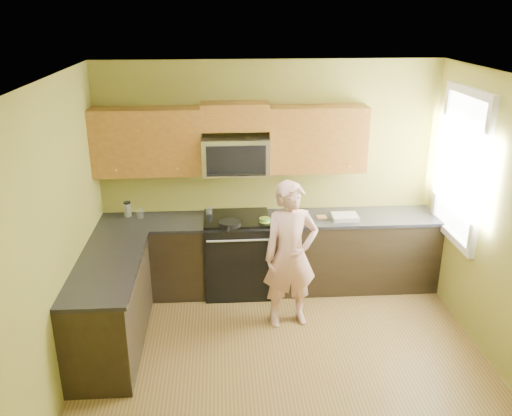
{
  "coord_description": "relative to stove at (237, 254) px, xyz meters",
  "views": [
    {
      "loc": [
        -0.57,
        -4.09,
        3.25
      ],
      "look_at": [
        -0.2,
        1.3,
        1.2
      ],
      "focal_mm": 37.45,
      "sensor_mm": 36.0,
      "label": 1
    }
  ],
  "objects": [
    {
      "name": "cabinet_left_run",
      "position": [
        -1.3,
        -1.08,
        -0.03
      ],
      "size": [
        0.6,
        1.6,
        0.88
      ],
      "primitive_type": "cube",
      "color": "black",
      "rests_on": "floor"
    },
    {
      "name": "wall_back",
      "position": [
        0.4,
        0.32,
        0.88
      ],
      "size": [
        4.0,
        0.0,
        4.0
      ],
      "primitive_type": "plane",
      "rotation": [
        1.57,
        0.0,
        0.0
      ],
      "color": "olive",
      "rests_on": "ground"
    },
    {
      "name": "woman",
      "position": [
        0.54,
        -0.75,
        0.33
      ],
      "size": [
        0.64,
        0.47,
        1.61
      ],
      "primitive_type": "imported",
      "rotation": [
        0.0,
        0.0,
        0.16
      ],
      "color": "#FD8C7E",
      "rests_on": "floor"
    },
    {
      "name": "upper_cab_right",
      "position": [
        0.94,
        0.16,
        0.97
      ],
      "size": [
        1.12,
        0.33,
        0.75
      ],
      "primitive_type": null,
      "color": "#926121",
      "rests_on": "wall_back"
    },
    {
      "name": "dish_towel",
      "position": [
        1.26,
        -0.07,
        0.47
      ],
      "size": [
        0.3,
        0.24,
        0.05
      ],
      "primitive_type": "cube",
      "rotation": [
        0.0,
        0.0,
        -0.01
      ],
      "color": "white",
      "rests_on": "countertop_back"
    },
    {
      "name": "microwave",
      "position": [
        0.0,
        0.12,
        0.97
      ],
      "size": [
        0.76,
        0.4,
        0.42
      ],
      "primitive_type": null,
      "color": "silver",
      "rests_on": "wall_back"
    },
    {
      "name": "toast_slice",
      "position": [
        1.0,
        -0.01,
        0.45
      ],
      "size": [
        0.11,
        0.11,
        0.01
      ],
      "primitive_type": "cube",
      "rotation": [
        0.0,
        0.0,
        0.04
      ],
      "color": "#B27F47",
      "rests_on": "countertop_back"
    },
    {
      "name": "countertop_left",
      "position": [
        -1.29,
        -1.08,
        0.43
      ],
      "size": [
        0.62,
        1.6,
        0.04
      ],
      "primitive_type": "cube",
      "color": "black",
      "rests_on": "cabinet_left_run"
    },
    {
      "name": "glass_a",
      "position": [
        -1.12,
        0.13,
        0.51
      ],
      "size": [
        0.09,
        0.09,
        0.12
      ],
      "primitive_type": "cylinder",
      "rotation": [
        0.0,
        0.0,
        0.38
      ],
      "color": "silver",
      "rests_on": "countertop_back"
    },
    {
      "name": "frying_pan",
      "position": [
        -0.09,
        -0.26,
        0.47
      ],
      "size": [
        0.29,
        0.45,
        0.06
      ],
      "primitive_type": null,
      "rotation": [
        0.0,
        0.0,
        -0.11
      ],
      "color": "black",
      "rests_on": "stove"
    },
    {
      "name": "wall_left",
      "position": [
        -1.6,
        -1.68,
        0.88
      ],
      "size": [
        0.0,
        4.0,
        4.0
      ],
      "primitive_type": "plane",
      "rotation": [
        1.57,
        0.0,
        1.57
      ],
      "color": "olive",
      "rests_on": "ground"
    },
    {
      "name": "countertop_back",
      "position": [
        0.4,
        0.01,
        0.43
      ],
      "size": [
        4.0,
        0.62,
        0.04
      ],
      "primitive_type": "cube",
      "color": "black",
      "rests_on": "cabinet_back_run"
    },
    {
      "name": "travel_mug",
      "position": [
        -1.28,
        0.19,
        0.45
      ],
      "size": [
        0.1,
        0.1,
        0.18
      ],
      "primitive_type": null,
      "rotation": [
        0.0,
        0.0,
        -0.22
      ],
      "color": "silver",
      "rests_on": "countertop_back"
    },
    {
      "name": "cabinet_back_run",
      "position": [
        0.4,
        0.02,
        -0.03
      ],
      "size": [
        4.0,
        0.6,
        0.88
      ],
      "primitive_type": "cube",
      "color": "black",
      "rests_on": "floor"
    },
    {
      "name": "napkin_b",
      "position": [
        0.66,
        -0.07,
        0.48
      ],
      "size": [
        0.13,
        0.14,
        0.07
      ],
      "primitive_type": "ellipsoid",
      "rotation": [
        0.0,
        0.0,
        0.09
      ],
      "color": "silver",
      "rests_on": "countertop_back"
    },
    {
      "name": "floor",
      "position": [
        0.4,
        -1.68,
        -0.47
      ],
      "size": [
        4.0,
        4.0,
        0.0
      ],
      "primitive_type": "plane",
      "color": "olive",
      "rests_on": "ground"
    },
    {
      "name": "upper_cab_left",
      "position": [
        -0.99,
        0.16,
        0.97
      ],
      "size": [
        1.22,
        0.33,
        0.75
      ],
      "primitive_type": null,
      "color": "#926121",
      "rests_on": "wall_back"
    },
    {
      "name": "butter_tub",
      "position": [
        0.32,
        -0.17,
        0.45
      ],
      "size": [
        0.16,
        0.16,
        0.09
      ],
      "primitive_type": null,
      "rotation": [
        0.0,
        0.0,
        0.22
      ],
      "color": "#F0FF43",
      "rests_on": "countertop_back"
    },
    {
      "name": "wall_front",
      "position": [
        0.4,
        -3.67,
        0.88
      ],
      "size": [
        4.0,
        0.0,
        4.0
      ],
      "primitive_type": "plane",
      "rotation": [
        -1.57,
        0.0,
        0.0
      ],
      "color": "olive",
      "rests_on": "ground"
    },
    {
      "name": "window",
      "position": [
        2.38,
        -0.48,
        1.17
      ],
      "size": [
        0.06,
        1.06,
        1.66
      ],
      "primitive_type": null,
      "color": "white",
      "rests_on": "wall_right"
    },
    {
      "name": "napkin_a",
      "position": [
        0.63,
        -0.05,
        0.48
      ],
      "size": [
        0.15,
        0.15,
        0.06
      ],
      "primitive_type": "ellipsoid",
      "rotation": [
        0.0,
        0.0,
        0.38
      ],
      "color": "silver",
      "rests_on": "countertop_back"
    },
    {
      "name": "glass_c",
      "position": [
        -0.32,
        0.12,
        0.51
      ],
      "size": [
        0.09,
        0.09,
        0.12
      ],
      "primitive_type": "cylinder",
      "rotation": [
        0.0,
        0.0,
        -0.26
      ],
      "color": "silver",
      "rests_on": "countertop_back"
    },
    {
      "name": "stove",
      "position": [
        0.0,
        0.0,
        0.0
      ],
      "size": [
        0.76,
        0.65,
        0.95
      ],
      "primitive_type": null,
      "color": "black",
      "rests_on": "floor"
    },
    {
      "name": "ceiling",
      "position": [
        0.4,
        -1.68,
        2.23
      ],
      "size": [
        4.0,
        4.0,
        0.0
      ],
      "primitive_type": "plane",
      "rotation": [
        3.14,
        0.0,
        0.0
      ],
      "color": "white",
      "rests_on": "ground"
    },
    {
      "name": "upper_cab_over_mw",
      "position": [
        0.0,
        0.16,
        1.62
      ],
      "size": [
        0.76,
        0.33,
        0.3
      ],
      "primitive_type": "cube",
      "color": "#926121",
      "rests_on": "wall_back"
    }
  ]
}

